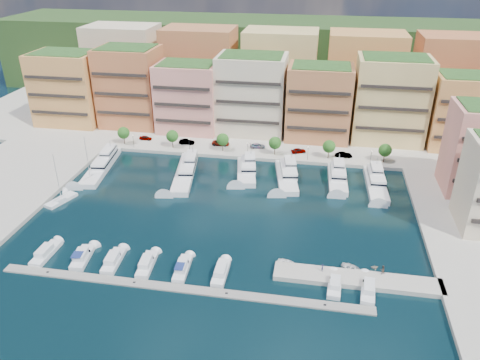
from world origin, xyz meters
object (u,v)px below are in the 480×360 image
(car_4, at_px, (298,151))
(sailboat_2, at_px, (90,180))
(tree_1, at_px, (172,136))
(car_0, at_px, (146,138))
(cruiser_4, at_px, (182,268))
(car_2, at_px, (221,143))
(tree_5, at_px, (385,150))
(tender_2, at_px, (352,268))
(lamppost_1, at_px, (189,143))
(tender_3, at_px, (374,267))
(tree_3, at_px, (275,143))
(cruiser_9, at_px, (368,289))
(yacht_2, at_px, (186,170))
(yacht_5, at_px, (337,177))
(tree_0, at_px, (124,133))
(cruiser_1, at_px, (82,257))
(lamppost_4, at_px, (371,155))
(cruiser_5, at_px, (221,273))
(lamppost_2, at_px, (247,147))
(lamppost_3, at_px, (308,151))
(cruiser_3, at_px, (147,265))
(tender_0, at_px, (287,262))
(tree_2, at_px, (223,139))
(sailboat_1, at_px, (61,200))
(person_0, at_px, (322,268))
(car_3, at_px, (258,146))
(cruiser_0, at_px, (46,253))
(cruiser_2, at_px, (113,261))
(car_1, at_px, (187,142))
(tree_4, at_px, (329,147))
(lamppost_0, at_px, (133,139))
(yacht_0, at_px, (103,164))
(car_5, at_px, (344,155))

(car_4, bearing_deg, sailboat_2, 91.60)
(tree_1, distance_m, car_0, 11.92)
(cruiser_4, height_order, car_2, car_2)
(tree_5, xyz_separation_m, tender_2, (-10.90, -51.91, -4.30))
(lamppost_1, distance_m, tender_3, 70.87)
(tree_3, height_order, cruiser_9, tree_3)
(yacht_2, distance_m, car_2, 20.98)
(yacht_5, height_order, cruiser_9, yacht_5)
(tree_0, xyz_separation_m, cruiser_1, (14.63, -58.11, -4.17))
(lamppost_4, xyz_separation_m, car_4, (-20.94, 4.69, -2.06))
(tree_5, xyz_separation_m, car_4, (-24.94, 2.39, -2.98))
(cruiser_5, xyz_separation_m, tender_2, (25.33, 6.18, -0.11))
(tree_0, xyz_separation_m, cruiser_5, (43.78, -58.09, -4.20))
(tree_3, distance_m, cruiser_9, 62.95)
(lamppost_2, bearing_deg, lamppost_3, 0.00)
(sailboat_2, bearing_deg, cruiser_3, -49.62)
(yacht_2, height_order, yacht_5, same)
(tree_5, bearing_deg, cruiser_3, -131.53)
(yacht_2, height_order, car_2, yacht_2)
(lamppost_4, height_order, tender_0, lamppost_4)
(tree_2, relative_size, sailboat_1, 0.43)
(yacht_5, distance_m, tender_2, 39.52)
(yacht_5, distance_m, person_0, 42.34)
(tree_0, bearing_deg, sailboat_1, -93.18)
(car_3, bearing_deg, tree_3, -139.30)
(cruiser_0, relative_size, tender_2, 2.08)
(yacht_2, distance_m, cruiser_9, 63.27)
(lamppost_4, height_order, yacht_2, yacht_2)
(sailboat_1, relative_size, tender_2, 3.11)
(cruiser_1, height_order, cruiser_9, cruiser_1)
(cruiser_2, height_order, car_1, car_1)
(tree_4, distance_m, cruiser_1, 76.36)
(lamppost_2, bearing_deg, tree_3, 16.04)
(car_2, bearing_deg, lamppost_0, 103.92)
(yacht_0, bearing_deg, cruiser_9, -30.33)
(cruiser_9, bearing_deg, cruiser_3, 180.00)
(sailboat_2, xyz_separation_m, car_4, (55.05, 26.93, 1.45))
(cruiser_9, height_order, car_4, car_4)
(tree_4, bearing_deg, lamppost_3, -159.03)
(cruiser_9, bearing_deg, person_0, 158.34)
(lamppost_2, height_order, car_1, lamppost_2)
(cruiser_0, relative_size, car_5, 1.77)
(yacht_0, distance_m, sailboat_2, 8.71)
(tree_5, xyz_separation_m, cruiser_2, (-58.57, -58.09, -4.20))
(cruiser_0, relative_size, cruiser_2, 1.05)
(tree_4, bearing_deg, sailboat_2, -159.02)
(tree_4, bearing_deg, cruiser_9, -82.27)
(tree_5, height_order, lamppost_4, tree_5)
(tree_5, bearing_deg, lamppost_4, -150.10)
(tree_0, xyz_separation_m, sailboat_1, (-2.03, -36.45, -4.43))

